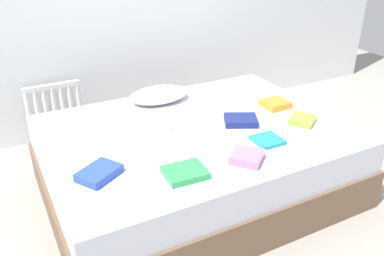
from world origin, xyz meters
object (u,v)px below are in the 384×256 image
radiator (55,109)px  textbook_pink (247,157)px  textbook_teal (267,140)px  textbook_blue (99,173)px  textbook_navy (241,120)px  textbook_white (153,130)px  textbook_green (185,173)px  textbook_orange (275,104)px  bed (195,161)px  pillow (159,95)px  textbook_lime (302,120)px

radiator → textbook_pink: 1.88m
textbook_teal → textbook_blue: bearing=175.6°
textbook_pink → textbook_navy: bearing=109.6°
textbook_pink → textbook_white: bearing=170.1°
textbook_green → textbook_orange: 1.14m
textbook_green → bed: bearing=59.4°
radiator → textbook_navy: 1.65m
bed → textbook_white: size_ratio=8.45×
textbook_orange → pillow: bearing=145.9°
textbook_navy → textbook_orange: bearing=43.6°
radiator → textbook_lime: radiator is taller
textbook_white → textbook_pink: (0.34, -0.58, 0.01)m
textbook_teal → textbook_orange: size_ratio=0.93×
textbook_blue → textbook_orange: (1.43, 0.31, -0.00)m
textbook_blue → textbook_lime: bearing=-31.3°
radiator → textbook_blue: (-0.02, -1.47, 0.21)m
textbook_navy → textbook_green: (-0.63, -0.40, -0.00)m
textbook_navy → textbook_teal: size_ratio=1.27×
textbook_navy → textbook_orange: textbook_orange is taller
textbook_navy → textbook_pink: bearing=-92.9°
textbook_blue → textbook_lime: textbook_blue is taller
textbook_pink → textbook_green: bearing=-134.5°
pillow → textbook_orange: bearing=-34.3°
textbook_navy → textbook_teal: textbook_navy is taller
textbook_teal → textbook_green: bearing=-169.6°
textbook_blue → textbook_lime: size_ratio=1.26×
textbook_white → textbook_orange: bearing=-17.3°
textbook_navy → textbook_orange: 0.40m
textbook_green → textbook_teal: bearing=12.4°
textbook_blue → textbook_white: bearing=5.5°
pillow → textbook_orange: 0.88m
bed → textbook_pink: (0.07, -0.50, 0.28)m
textbook_green → textbook_pink: bearing=-0.6°
bed → textbook_orange: bearing=3.4°
bed → textbook_green: 0.63m
radiator → textbook_pink: size_ratio=2.62×
radiator → textbook_green: bearing=-76.8°
radiator → textbook_lime: 2.04m
textbook_white → textbook_orange: (0.97, -0.03, 0.01)m
textbook_white → textbook_green: textbook_green is taller
textbook_lime → textbook_green: 1.04m
textbook_lime → textbook_orange: (0.00, 0.30, 0.00)m
textbook_navy → textbook_blue: bearing=-142.4°
pillow → textbook_blue: 1.07m
radiator → textbook_orange: size_ratio=2.47×
textbook_lime → textbook_white: bearing=125.9°
radiator → textbook_blue: size_ratio=2.08×
textbook_green → textbook_teal: 0.64m
textbook_lime → textbook_green: (-1.01, -0.21, -0.00)m
bed → textbook_navy: size_ratio=9.08×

